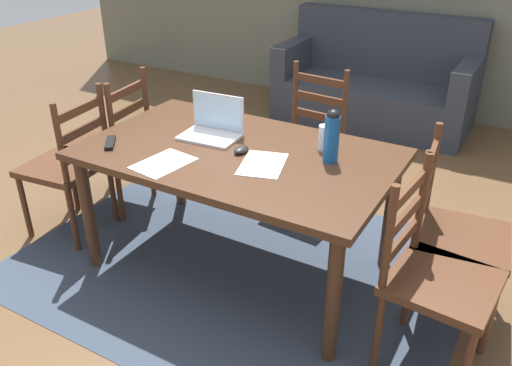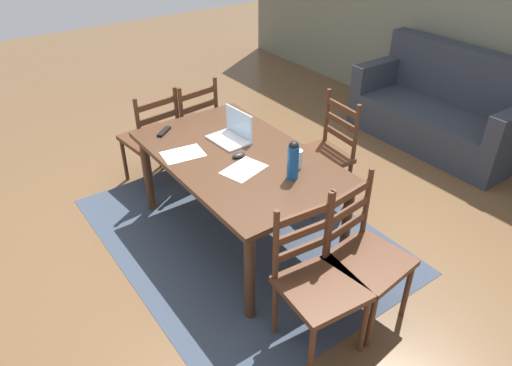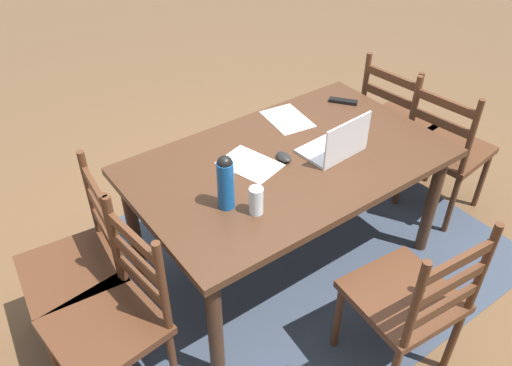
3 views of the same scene
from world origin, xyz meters
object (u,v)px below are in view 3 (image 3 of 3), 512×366
at_px(chair_right_near, 79,266).
at_px(tv_remote, 343,101).
at_px(water_bottle, 226,181).
at_px(drinking_glass, 256,201).
at_px(chair_left_far, 446,150).
at_px(computer_mouse, 284,157).
at_px(chair_right_far, 113,320).
at_px(laptop, 338,145).
at_px(chair_far_head, 410,301).
at_px(chair_left_near, 397,123).
at_px(dining_table, 289,172).

bearing_deg(chair_right_near, tv_remote, -177.47).
bearing_deg(tv_remote, chair_right_near, -34.86).
distance_m(water_bottle, drinking_glass, 0.16).
height_order(chair_right_near, chair_left_far, same).
xyz_separation_m(chair_left_far, water_bottle, (1.58, -0.08, 0.42)).
xyz_separation_m(drinking_glass, computer_mouse, (-0.36, -0.25, -0.05)).
height_order(chair_right_far, computer_mouse, chair_right_far).
bearing_deg(laptop, chair_right_near, -12.94).
bearing_deg(chair_far_head, tv_remote, -119.57).
relative_size(chair_right_near, laptop, 2.84).
bearing_deg(laptop, tv_remote, -137.19).
bearing_deg(laptop, chair_right_far, 3.50).
distance_m(chair_left_far, water_bottle, 1.64).
xyz_separation_m(chair_left_near, drinking_glass, (1.50, 0.44, 0.34)).
height_order(chair_left_near, tv_remote, chair_left_near).
xyz_separation_m(chair_left_near, laptop, (0.88, 0.31, 0.33)).
distance_m(chair_far_head, water_bottle, 0.97).
relative_size(chair_left_near, drinking_glass, 7.00).
distance_m(dining_table, tv_remote, 0.71).
bearing_deg(chair_left_far, chair_far_head, 30.82).
xyz_separation_m(chair_left_far, drinking_glass, (1.50, 0.04, 0.34)).
relative_size(chair_far_head, laptop, 2.84).
distance_m(dining_table, chair_far_head, 0.89).
xyz_separation_m(chair_left_far, tv_remote, (0.47, -0.48, 0.28)).
height_order(chair_right_near, drinking_glass, chair_right_near).
bearing_deg(dining_table, water_bottle, 14.92).
relative_size(dining_table, chair_left_far, 1.73).
height_order(chair_left_near, chair_right_far, same).
bearing_deg(chair_right_near, chair_left_near, 179.99).
relative_size(chair_left_near, computer_mouse, 9.50).
distance_m(dining_table, laptop, 0.29).
relative_size(chair_left_near, chair_right_near, 1.00).
distance_m(chair_right_near, chair_left_far, 2.26).
xyz_separation_m(dining_table, water_bottle, (0.47, 0.13, 0.23)).
xyz_separation_m(chair_left_near, chair_right_far, (2.22, 0.39, 0.00)).
bearing_deg(chair_far_head, chair_right_far, -31.35).
height_order(dining_table, chair_left_far, chair_left_far).
distance_m(chair_right_far, computer_mouse, 1.14).
relative_size(chair_left_far, chair_right_far, 1.00).
height_order(dining_table, water_bottle, water_bottle).
distance_m(chair_right_far, water_bottle, 0.77).
bearing_deg(chair_right_far, dining_table, -170.08).
bearing_deg(chair_right_far, tv_remote, -165.10).
xyz_separation_m(water_bottle, tv_remote, (-1.12, -0.40, -0.13)).
xyz_separation_m(chair_far_head, laptop, (-0.23, -0.76, 0.33)).
bearing_deg(chair_right_far, laptop, -176.50).
bearing_deg(tv_remote, chair_far_head, 23.05).
bearing_deg(water_bottle, dining_table, -165.08).
bearing_deg(chair_right_near, chair_far_head, 136.14).
relative_size(chair_right_near, computer_mouse, 9.50).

